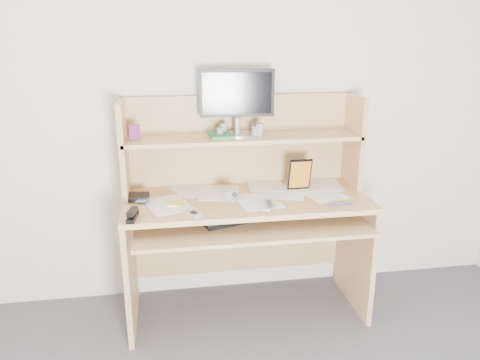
{
  "coord_description": "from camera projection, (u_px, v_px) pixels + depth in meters",
  "views": [
    {
      "loc": [
        -0.44,
        -1.02,
        1.67
      ],
      "look_at": [
        -0.05,
        1.43,
        0.87
      ],
      "focal_mm": 35.0,
      "sensor_mm": 36.0,
      "label": 1
    }
  ],
  "objects": [
    {
      "name": "shelf_book",
      "position": [
        221.0,
        135.0,
        2.7
      ],
      "size": [
        0.14,
        0.18,
        0.02
      ],
      "primitive_type": "cube",
      "rotation": [
        0.0,
        0.0,
        0.06
      ],
      "color": "#2E753F",
      "rests_on": "desk"
    },
    {
      "name": "digital_camera",
      "position": [
        231.0,
        194.0,
        2.65
      ],
      "size": [
        0.09,
        0.06,
        0.05
      ],
      "primitive_type": "cube",
      "rotation": [
        0.0,
        0.0,
        0.38
      ],
      "color": "#B7B7B9",
      "rests_on": "paper_clutter"
    },
    {
      "name": "stapler",
      "position": [
        132.0,
        214.0,
        2.38
      ],
      "size": [
        0.06,
        0.15,
        0.04
      ],
      "primitive_type": "cube",
      "rotation": [
        0.0,
        0.0,
        -0.15
      ],
      "color": "black",
      "rests_on": "paper_clutter"
    },
    {
      "name": "blue_pen",
      "position": [
        340.0,
        204.0,
        2.56
      ],
      "size": [
        0.14,
        0.01,
        0.01
      ],
      "primitive_type": "cylinder",
      "rotation": [
        1.57,
        0.0,
        1.58
      ],
      "color": "#1731B1",
      "rests_on": "paper_clutter"
    },
    {
      "name": "desk",
      "position": [
        245.0,
        202.0,
        2.79
      ],
      "size": [
        1.4,
        0.7,
        1.3
      ],
      "color": "tan",
      "rests_on": "floor"
    },
    {
      "name": "tv_remote",
      "position": [
        269.0,
        205.0,
        2.53
      ],
      "size": [
        0.11,
        0.16,
        0.02
      ],
      "primitive_type": "cube",
      "rotation": [
        0.0,
        0.0,
        -0.43
      ],
      "color": "#A9A9A4",
      "rests_on": "paper_clutter"
    },
    {
      "name": "chip_stack_d",
      "position": [
        260.0,
        130.0,
        2.7
      ],
      "size": [
        0.05,
        0.05,
        0.08
      ],
      "primitive_type": "cylinder",
      "rotation": [
        0.0,
        0.0,
        0.05
      ],
      "color": "white",
      "rests_on": "desk"
    },
    {
      "name": "chip_stack_a",
      "position": [
        220.0,
        132.0,
        2.7
      ],
      "size": [
        0.04,
        0.04,
        0.05
      ],
      "primitive_type": "cylinder",
      "rotation": [
        0.0,
        0.0,
        -0.04
      ],
      "color": "black",
      "rests_on": "desk"
    },
    {
      "name": "paper_clutter",
      "position": [
        247.0,
        197.0,
        2.69
      ],
      "size": [
        1.32,
        0.54,
        0.01
      ],
      "primitive_type": "cube",
      "color": "white",
      "rests_on": "desk"
    },
    {
      "name": "wallet",
      "position": [
        138.0,
        197.0,
        2.64
      ],
      "size": [
        0.13,
        0.11,
        0.03
      ],
      "primitive_type": "cube",
      "rotation": [
        0.0,
        0.0,
        -0.11
      ],
      "color": "black",
      "rests_on": "paper_clutter"
    },
    {
      "name": "back_wall",
      "position": [
        238.0,
        102.0,
        2.84
      ],
      "size": [
        3.6,
        0.04,
        2.5
      ],
      "primitive_type": "cube",
      "color": "silver",
      "rests_on": "floor"
    },
    {
      "name": "chip_stack_b",
      "position": [
        224.0,
        129.0,
        2.75
      ],
      "size": [
        0.04,
        0.04,
        0.07
      ],
      "primitive_type": "cylinder",
      "rotation": [
        0.0,
        0.0,
        -0.04
      ],
      "color": "silver",
      "rests_on": "desk"
    },
    {
      "name": "keyboard",
      "position": [
        238.0,
        217.0,
        2.63
      ],
      "size": [
        0.44,
        0.27,
        0.03
      ],
      "rotation": [
        0.0,
        0.0,
        0.32
      ],
      "color": "black",
      "rests_on": "desk"
    },
    {
      "name": "flip_phone",
      "position": [
        193.0,
        213.0,
        2.41
      ],
      "size": [
        0.09,
        0.1,
        0.02
      ],
      "primitive_type": "cube",
      "rotation": [
        0.0,
        0.0,
        0.61
      ],
      "color": "silver",
      "rests_on": "paper_clutter"
    },
    {
      "name": "sticky_note_pad",
      "position": [
        176.0,
        204.0,
        2.58
      ],
      "size": [
        0.09,
        0.09,
        0.01
      ],
      "primitive_type": "cube",
      "rotation": [
        0.0,
        0.0,
        -0.22
      ],
      "color": "#F0FF43",
      "rests_on": "desk"
    },
    {
      "name": "chip_stack_c",
      "position": [
        256.0,
        131.0,
        2.71
      ],
      "size": [
        0.05,
        0.05,
        0.06
      ],
      "primitive_type": "cylinder",
      "rotation": [
        0.0,
        0.0,
        -0.13
      ],
      "color": "black",
      "rests_on": "desk"
    },
    {
      "name": "game_case",
      "position": [
        300.0,
        174.0,
        2.78
      ],
      "size": [
        0.14,
        0.02,
        0.19
      ],
      "primitive_type": "cube",
      "rotation": [
        0.0,
        0.0,
        0.03
      ],
      "color": "black",
      "rests_on": "paper_clutter"
    },
    {
      "name": "monitor",
      "position": [
        237.0,
        100.0,
        2.7
      ],
      "size": [
        0.44,
        0.22,
        0.38
      ],
      "rotation": [
        0.0,
        0.0,
        -0.04
      ],
      "color": "#BCBCC1",
      "rests_on": "desk"
    },
    {
      "name": "card_box",
      "position": [
        134.0,
        133.0,
        2.6
      ],
      "size": [
        0.07,
        0.04,
        0.09
      ],
      "primitive_type": "cube",
      "rotation": [
        0.0,
        0.0,
        0.3
      ],
      "color": "#A8161F",
      "rests_on": "desk"
    }
  ]
}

